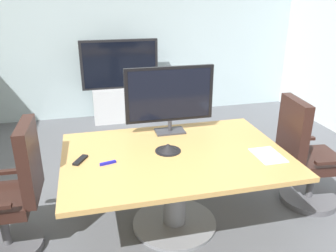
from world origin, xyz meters
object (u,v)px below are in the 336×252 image
Objects in this scene: tv_monitor at (170,96)px; remote_control at (80,160)px; conference_phone at (168,148)px; office_chair_right at (305,162)px; conference_table at (175,171)px; office_chair_left at (13,201)px; wall_display_unit at (121,94)px.

tv_monitor reaches higher than remote_control.
tv_monitor reaches higher than conference_phone.
conference_phone is at bearing 95.97° from office_chair_right.
conference_table is at bearing -45.92° from conference_phone.
wall_display_unit is (1.17, 2.83, -0.01)m from office_chair_left.
conference_phone is at bearing 93.74° from office_chair_left.
tv_monitor is (0.07, 0.47, 0.53)m from conference_table.
conference_phone is (-0.12, -0.42, -0.33)m from tv_monitor.
office_chair_right reaches higher than conference_table.
conference_phone is at bearing -105.71° from tv_monitor.
remote_control reaches higher than conference_table.
conference_phone is at bearing 28.86° from remote_control.
conference_phone is (1.27, 0.04, 0.30)m from office_chair_left.
remote_control is (0.55, 0.04, 0.28)m from office_chair_left.
wall_display_unit is 2.81m from conference_phone.
conference_phone is (-0.05, 0.05, 0.21)m from conference_table.
office_chair_right is at bearing -18.76° from tv_monitor.
tv_monitor is at bearing 74.29° from conference_phone.
office_chair_left is 1.00× the size of office_chair_right.
tv_monitor is at bearing 55.28° from remote_control.
tv_monitor is 2.46m from wall_display_unit.
tv_monitor is at bearing 81.56° from conference_table.
office_chair_left is 6.41× the size of remote_control.
tv_monitor is at bearing 77.33° from office_chair_right.
office_chair_right is (2.64, 0.04, 0.00)m from office_chair_left.
remote_control is at bearing 95.77° from office_chair_left.
conference_table is at bearing 91.49° from office_chair_left.
office_chair_left is 0.61m from remote_control.
remote_control is (-0.77, 0.05, 0.18)m from conference_table.
conference_table is 1.32m from office_chair_left.
wall_display_unit is at bearing 95.23° from tv_monitor.
remote_control is at bearing 176.64° from conference_table.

